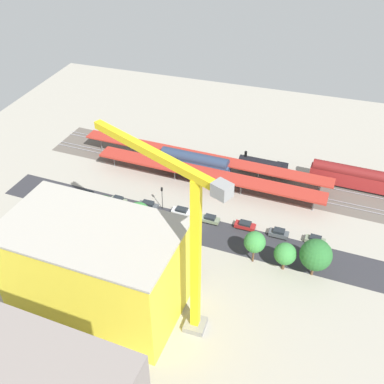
{
  "coord_description": "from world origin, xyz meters",
  "views": [
    {
      "loc": [
        -22.65,
        74.82,
        66.9
      ],
      "look_at": [
        1.27,
        1.19,
        9.29
      ],
      "focal_mm": 42.69,
      "sensor_mm": 36.0,
      "label": 1
    }
  ],
  "objects_px": {
    "locomotive": "(265,166)",
    "parked_car_0": "(315,240)",
    "freight_coach_far": "(195,163)",
    "street_tree_2": "(104,206)",
    "parked_car_5": "(148,205)",
    "box_truck_1": "(132,250)",
    "traffic_light": "(162,195)",
    "parked_car_3": "(210,219)",
    "street_tree_1": "(255,242)",
    "street_tree_5": "(285,254)",
    "parked_car_2": "(245,226)",
    "platform_canopy_far": "(202,157)",
    "parked_car_7": "(88,195)",
    "parked_car_4": "(182,212)",
    "platform_canopy_near": "(207,174)",
    "passenger_coach": "(351,177)",
    "parked_car_1": "(279,233)",
    "street_tree_4": "(316,255)",
    "tower_crane": "(185,237)",
    "street_tree_0": "(138,214)",
    "box_truck_0": "(143,250)",
    "parked_car_6": "(118,201)",
    "street_tree_3": "(83,207)",
    "construction_building": "(96,269)"
  },
  "relations": [
    {
      "from": "parked_car_4",
      "to": "street_tree_0",
      "type": "xyz_separation_m",
      "value": [
        6.72,
        8.68,
        4.47
      ]
    },
    {
      "from": "parked_car_7",
      "to": "street_tree_1",
      "type": "relative_size",
      "value": 0.61
    },
    {
      "from": "box_truck_1",
      "to": "traffic_light",
      "type": "bearing_deg",
      "value": -91.51
    },
    {
      "from": "parked_car_0",
      "to": "construction_building",
      "type": "height_order",
      "value": "construction_building"
    },
    {
      "from": "platform_canopy_far",
      "to": "parked_car_7",
      "type": "distance_m",
      "value": 30.27
    },
    {
      "from": "parked_car_6",
      "to": "traffic_light",
      "type": "bearing_deg",
      "value": -172.32
    },
    {
      "from": "platform_canopy_far",
      "to": "parked_car_0",
      "type": "height_order",
      "value": "platform_canopy_far"
    },
    {
      "from": "platform_canopy_near",
      "to": "parked_car_4",
      "type": "relative_size",
      "value": 12.25
    },
    {
      "from": "parked_car_2",
      "to": "traffic_light",
      "type": "relative_size",
      "value": 0.75
    },
    {
      "from": "box_truck_1",
      "to": "street_tree_5",
      "type": "height_order",
      "value": "street_tree_5"
    },
    {
      "from": "parked_car_3",
      "to": "parked_car_4",
      "type": "relative_size",
      "value": 0.91
    },
    {
      "from": "locomotive",
      "to": "parked_car_7",
      "type": "relative_size",
      "value": 3.11
    },
    {
      "from": "box_truck_1",
      "to": "street_tree_5",
      "type": "xyz_separation_m",
      "value": [
        -30.18,
        -5.86,
        2.51
      ]
    },
    {
      "from": "street_tree_1",
      "to": "street_tree_2",
      "type": "xyz_separation_m",
      "value": [
        33.73,
        -1.35,
        -0.3
      ]
    },
    {
      "from": "tower_crane",
      "to": "street_tree_2",
      "type": "bearing_deg",
      "value": -37.32
    },
    {
      "from": "locomotive",
      "to": "passenger_coach",
      "type": "xyz_separation_m",
      "value": [
        -21.24,
        0.0,
        1.36
      ]
    },
    {
      "from": "construction_building",
      "to": "street_tree_2",
      "type": "height_order",
      "value": "construction_building"
    },
    {
      "from": "passenger_coach",
      "to": "parked_car_3",
      "type": "xyz_separation_m",
      "value": [
        29.22,
        23.68,
        -2.38
      ]
    },
    {
      "from": "parked_car_0",
      "to": "box_truck_0",
      "type": "height_order",
      "value": "box_truck_0"
    },
    {
      "from": "parked_car_0",
      "to": "parked_car_4",
      "type": "xyz_separation_m",
      "value": [
        30.14,
        -0.31,
        -0.03
      ]
    },
    {
      "from": "parked_car_4",
      "to": "box_truck_1",
      "type": "bearing_deg",
      "value": 71.27
    },
    {
      "from": "tower_crane",
      "to": "passenger_coach",
      "type": "bearing_deg",
      "value": -116.99
    },
    {
      "from": "parked_car_5",
      "to": "box_truck_1",
      "type": "xyz_separation_m",
      "value": [
        -2.86,
        15.48,
        0.74
      ]
    },
    {
      "from": "parked_car_0",
      "to": "parked_car_5",
      "type": "relative_size",
      "value": 0.9
    },
    {
      "from": "parked_car_6",
      "to": "box_truck_1",
      "type": "xyz_separation_m",
      "value": [
        -10.29,
        14.87,
        0.74
      ]
    },
    {
      "from": "freight_coach_far",
      "to": "parked_car_2",
      "type": "height_order",
      "value": "freight_coach_far"
    },
    {
      "from": "parked_car_1",
      "to": "street_tree_2",
      "type": "bearing_deg",
      "value": 11.74
    },
    {
      "from": "parked_car_3",
      "to": "parked_car_0",
      "type": "bearing_deg",
      "value": -179.31
    },
    {
      "from": "parked_car_5",
      "to": "box_truck_1",
      "type": "distance_m",
      "value": 15.76
    },
    {
      "from": "passenger_coach",
      "to": "box_truck_0",
      "type": "xyz_separation_m",
      "value": [
        39.24,
        38.45,
        -1.39
      ]
    },
    {
      "from": "street_tree_3",
      "to": "parked_car_5",
      "type": "bearing_deg",
      "value": -140.18
    },
    {
      "from": "freight_coach_far",
      "to": "traffic_light",
      "type": "distance_m",
      "value": 16.56
    },
    {
      "from": "parked_car_3",
      "to": "parked_car_6",
      "type": "xyz_separation_m",
      "value": [
        22.6,
        0.32,
        0.06
      ]
    },
    {
      "from": "freight_coach_far",
      "to": "street_tree_2",
      "type": "distance_m",
      "value": 28.34
    },
    {
      "from": "locomotive",
      "to": "parked_car_0",
      "type": "distance_m",
      "value": 27.92
    },
    {
      "from": "box_truck_0",
      "to": "traffic_light",
      "type": "distance_m",
      "value": 16.18
    },
    {
      "from": "parked_car_7",
      "to": "street_tree_2",
      "type": "height_order",
      "value": "street_tree_2"
    },
    {
      "from": "freight_coach_far",
      "to": "traffic_light",
      "type": "height_order",
      "value": "traffic_light"
    },
    {
      "from": "parked_car_6",
      "to": "locomotive",
      "type": "bearing_deg",
      "value": -141.87
    },
    {
      "from": "platform_canopy_near",
      "to": "parked_car_0",
      "type": "distance_m",
      "value": 30.57
    },
    {
      "from": "parked_car_3",
      "to": "street_tree_1",
      "type": "relative_size",
      "value": 0.58
    },
    {
      "from": "parked_car_1",
      "to": "street_tree_4",
      "type": "height_order",
      "value": "street_tree_4"
    },
    {
      "from": "parked_car_2",
      "to": "street_tree_1",
      "type": "bearing_deg",
      "value": 111.56
    },
    {
      "from": "parked_car_4",
      "to": "parked_car_5",
      "type": "height_order",
      "value": "parked_car_5"
    },
    {
      "from": "box_truck_0",
      "to": "street_tree_0",
      "type": "xyz_separation_m",
      "value": [
        3.67,
        -6.69,
        3.48
      ]
    },
    {
      "from": "tower_crane",
      "to": "street_tree_2",
      "type": "xyz_separation_m",
      "value": [
        25.37,
        -19.34,
        -14.94
      ]
    },
    {
      "from": "platform_canopy_far",
      "to": "parked_car_5",
      "type": "height_order",
      "value": "platform_canopy_far"
    },
    {
      "from": "passenger_coach",
      "to": "street_tree_0",
      "type": "relative_size",
      "value": 2.56
    },
    {
      "from": "tower_crane",
      "to": "street_tree_1",
      "type": "xyz_separation_m",
      "value": [
        -8.36,
        -18.0,
        -14.64
      ]
    },
    {
      "from": "parked_car_2",
      "to": "parked_car_5",
      "type": "bearing_deg",
      "value": 0.16
    }
  ]
}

